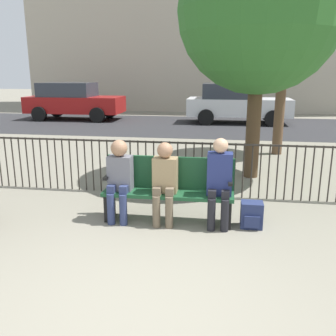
# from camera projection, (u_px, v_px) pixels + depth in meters

# --- Properties ---
(ground_plane) EXTENTS (80.00, 80.00, 0.00)m
(ground_plane) POSITION_uv_depth(u_px,v_px,m) (131.00, 313.00, 3.37)
(ground_plane) COLOR gray
(park_bench) EXTENTS (1.86, 0.45, 0.92)m
(park_bench) POSITION_uv_depth(u_px,v_px,m) (169.00, 187.00, 5.39)
(park_bench) COLOR #194728
(park_bench) RESTS_ON ground
(seated_person_0) EXTENTS (0.34, 0.39, 1.19)m
(seated_person_0) POSITION_uv_depth(u_px,v_px,m) (119.00, 175.00, 5.32)
(seated_person_0) COLOR navy
(seated_person_0) RESTS_ON ground
(seated_person_1) EXTENTS (0.34, 0.39, 1.17)m
(seated_person_1) POSITION_uv_depth(u_px,v_px,m) (165.00, 178.00, 5.23)
(seated_person_1) COLOR brown
(seated_person_1) RESTS_ON ground
(seated_person_2) EXTENTS (0.34, 0.39, 1.25)m
(seated_person_2) POSITION_uv_depth(u_px,v_px,m) (219.00, 178.00, 5.11)
(seated_person_2) COLOR black
(seated_person_2) RESTS_ON ground
(backpack) EXTENTS (0.30, 0.27, 0.37)m
(backpack) POSITION_uv_depth(u_px,v_px,m) (252.00, 215.00, 5.19)
(backpack) COLOR navy
(backpack) RESTS_ON ground
(fence_railing) EXTENTS (9.01, 0.03, 0.95)m
(fence_railing) POSITION_uv_depth(u_px,v_px,m) (178.00, 164.00, 6.47)
(fence_railing) COLOR #2D2823
(fence_railing) RESTS_ON ground
(tree_0) EXTENTS (3.10, 3.10, 4.76)m
(tree_0) POSITION_uv_depth(u_px,v_px,m) (260.00, 11.00, 6.95)
(tree_0) COLOR #4C3823
(tree_0) RESTS_ON ground
(tree_1) EXTENTS (1.99, 1.99, 4.25)m
(tree_1) POSITION_uv_depth(u_px,v_px,m) (286.00, 24.00, 9.06)
(tree_1) COLOR brown
(tree_1) RESTS_ON ground
(street_surface) EXTENTS (24.00, 6.00, 0.01)m
(street_surface) POSITION_uv_depth(u_px,v_px,m) (206.00, 126.00, 14.85)
(street_surface) COLOR #2B2B2D
(street_surface) RESTS_ON ground
(parked_car_0) EXTENTS (4.20, 1.94, 1.62)m
(parked_car_0) POSITION_uv_depth(u_px,v_px,m) (73.00, 100.00, 16.62)
(parked_car_0) COLOR maroon
(parked_car_0) RESTS_ON ground
(parked_car_1) EXTENTS (4.20, 1.94, 1.62)m
(parked_car_1) POSITION_uv_depth(u_px,v_px,m) (237.00, 103.00, 15.46)
(parked_car_1) COLOR silver
(parked_car_1) RESTS_ON ground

